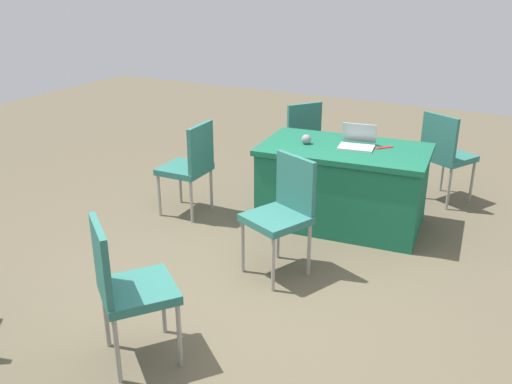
{
  "coord_description": "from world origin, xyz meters",
  "views": [
    {
      "loc": [
        -1.7,
        3.05,
        2.33
      ],
      "look_at": [
        -0.04,
        -0.11,
        0.9
      ],
      "focal_mm": 39.32,
      "sensor_mm": 36.0,
      "label": 1
    }
  ],
  "objects": [
    {
      "name": "chair_aisle",
      "position": [
        -0.0,
        -0.66,
        0.56
      ],
      "size": [
        0.58,
        0.58,
        0.97
      ],
      "rotation": [
        0.0,
        0.0,
        -0.41
      ],
      "color": "#9E9993",
      "rests_on": "ground"
    },
    {
      "name": "laptop_silver",
      "position": [
        -0.21,
        -1.84,
        0.81
      ],
      "size": [
        0.36,
        0.34,
        0.21
      ],
      "rotation": [
        0.0,
        0.0,
        0.15
      ],
      "color": "silver",
      "rests_on": "table_foreground"
    },
    {
      "name": "table_foreground",
      "position": [
        -0.11,
        -1.78,
        0.39
      ],
      "size": [
        1.63,
        1.03,
        0.78
      ],
      "rotation": [
        0.0,
        0.0,
        0.09
      ],
      "color": "#196647",
      "rests_on": "ground"
    },
    {
      "name": "chair_tucked_left",
      "position": [
        -0.86,
        -2.79,
        0.56
      ],
      "size": [
        0.59,
        0.59,
        0.96
      ],
      "rotation": [
        0.0,
        0.0,
        2.65
      ],
      "color": "#9E9993",
      "rests_on": "ground"
    },
    {
      "name": "yarn_ball",
      "position": [
        0.25,
        -1.71,
        0.82
      ],
      "size": [
        0.09,
        0.09,
        0.09
      ],
      "primitive_type": "sphere",
      "color": "gray",
      "rests_on": "table_foreground"
    },
    {
      "name": "chair_back_row",
      "position": [
        1.31,
        -1.29,
        0.54
      ],
      "size": [
        0.45,
        0.45,
        0.95
      ],
      "rotation": [
        0.0,
        0.0,
        -1.54
      ],
      "color": "#9E9993",
      "rests_on": "ground"
    },
    {
      "name": "chair_near_front",
      "position": [
        0.37,
        0.8,
        0.55
      ],
      "size": [
        0.62,
        0.62,
        0.96
      ],
      "rotation": [
        0.0,
        0.0,
        2.47
      ],
      "color": "#9E9993",
      "rests_on": "ground"
    },
    {
      "name": "ground_plane",
      "position": [
        0.0,
        0.0,
        0.0
      ],
      "size": [
        14.4,
        14.4,
        0.0
      ],
      "primitive_type": "plane",
      "color": "brown"
    },
    {
      "name": "scissors_red",
      "position": [
        -0.44,
        -1.92,
        0.78
      ],
      "size": [
        0.14,
        0.16,
        0.01
      ],
      "primitive_type": "cube",
      "rotation": [
        0.0,
        0.0,
        0.86
      ],
      "color": "red",
      "rests_on": "table_foreground"
    },
    {
      "name": "chair_by_pillar",
      "position": [
        0.72,
        -2.6,
        0.55
      ],
      "size": [
        0.62,
        0.62,
        0.96
      ],
      "rotation": [
        0.0,
        0.0,
        4.07
      ],
      "color": "#9E9993",
      "rests_on": "ground"
    }
  ]
}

